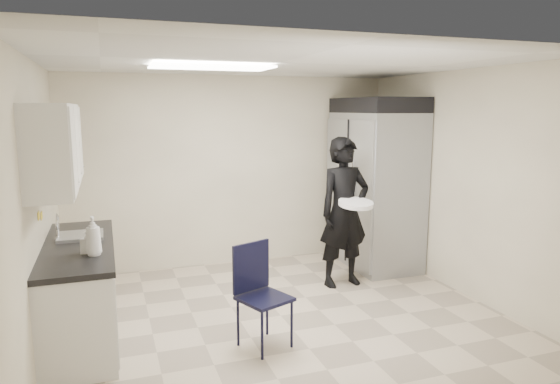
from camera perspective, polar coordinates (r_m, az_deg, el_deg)
name	(u,v)px	position (r m, az deg, el deg)	size (l,w,h in m)	color
floor	(281,316)	(5.42, 0.09, -13.94)	(4.50, 4.50, 0.00)	#BDAC94
ceiling	(281,62)	(4.99, 0.10, 14.59)	(4.50, 4.50, 0.00)	silver
back_wall	(233,171)	(6.94, -5.41, 2.39)	(4.50, 4.50, 0.00)	beige
left_wall	(36,209)	(4.80, -26.13, -1.77)	(4.00, 4.00, 0.00)	beige
right_wall	(464,183)	(6.16, 20.24, 0.93)	(4.00, 4.00, 0.00)	beige
ceiling_panel	(211,67)	(5.21, -7.85, 13.96)	(1.20, 0.60, 0.02)	white
lower_counter	(81,293)	(5.19, -21.82, -10.63)	(0.60, 1.90, 0.86)	silver
countertop	(77,246)	(5.06, -22.14, -5.78)	(0.64, 1.95, 0.05)	black
sink	(81,241)	(5.31, -21.80, -5.24)	(0.42, 0.40, 0.14)	gray
faucet	(58,228)	(5.29, -24.07, -3.77)	(0.02, 0.02, 0.24)	silver
upper_cabinets	(55,146)	(4.92, -24.29, 4.79)	(0.35, 1.80, 0.75)	silver
towel_dispenser	(60,157)	(6.08, -23.89, 3.63)	(0.22, 0.30, 0.35)	black
notice_sticker_left	(39,216)	(4.92, -25.86, -2.46)	(0.00, 0.12, 0.07)	yellow
notice_sticker_right	(42,216)	(5.12, -25.59, -2.46)	(0.00, 0.12, 0.07)	yellow
commercial_fridge	(375,190)	(7.00, 10.81, 0.25)	(0.80, 1.35, 2.10)	gray
fridge_compressor	(378,105)	(6.91, 11.12, 9.70)	(0.80, 1.35, 0.20)	black
folding_chair	(265,299)	(4.62, -1.77, -12.09)	(0.41, 0.41, 0.92)	black
man_tuxedo	(344,212)	(6.11, 7.35, -2.31)	(0.67, 0.45, 1.82)	black
bucket_lid	(356,204)	(5.88, 8.66, -1.31)	(0.41, 0.41, 0.05)	white
soap_bottle_a	(93,236)	(4.58, -20.56, -4.71)	(0.13, 0.13, 0.34)	white
soap_bottle_b	(87,242)	(4.68, -21.20, -5.34)	(0.09, 0.09, 0.20)	#B9BAC6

